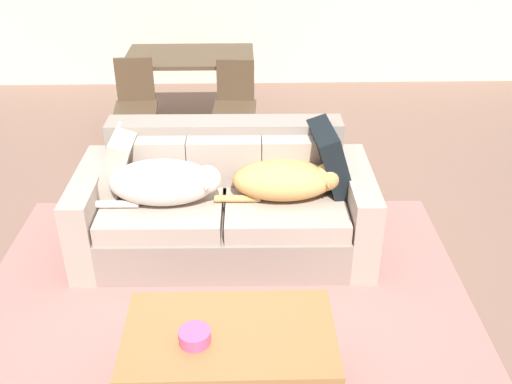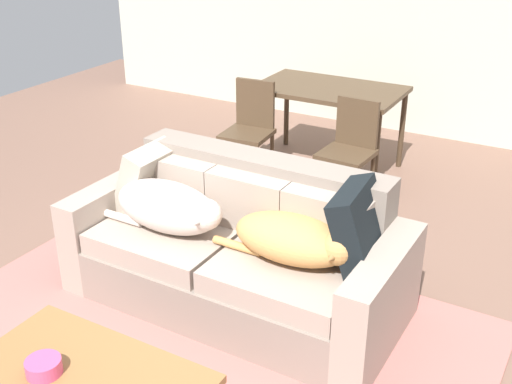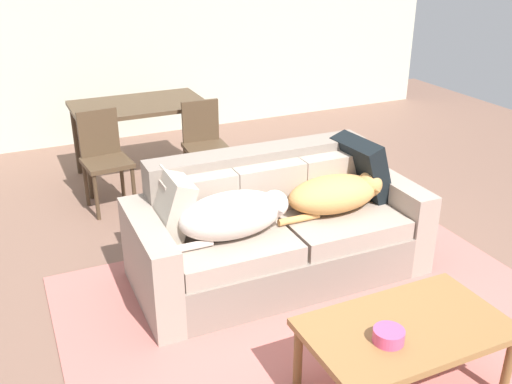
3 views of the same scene
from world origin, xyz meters
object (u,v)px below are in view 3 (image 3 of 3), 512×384
at_px(couch, 275,231).
at_px(bowl_on_coffee_table, 389,336).
at_px(dining_chair_near_left, 104,155).
at_px(throw_pillow_by_right_arm, 362,169).
at_px(dog_on_right_cushion, 336,193).
at_px(dog_on_left_cushion, 235,215).
at_px(dining_table, 139,111).
at_px(dining_chair_near_right, 204,142).
at_px(coffee_table, 405,333).
at_px(throw_pillow_by_left_arm, 170,206).

relative_size(couch, bowl_on_coffee_table, 13.11).
bearing_deg(dining_chair_near_left, throw_pillow_by_right_arm, -49.74).
relative_size(dog_on_right_cushion, throw_pillow_by_right_arm, 1.83).
bearing_deg(dog_on_right_cushion, couch, 166.30).
bearing_deg(couch, dog_on_left_cushion, -155.12).
height_order(dining_table, dining_chair_near_right, dining_chair_near_right).
bearing_deg(couch, throw_pillow_by_right_arm, 4.32).
relative_size(dog_on_left_cushion, dog_on_right_cushion, 1.02).
xyz_separation_m(couch, throw_pillow_by_right_arm, (0.76, 0.05, 0.34)).
height_order(dog_on_right_cushion, bowl_on_coffee_table, dog_on_right_cushion).
bearing_deg(coffee_table, dining_chair_near_left, 106.80).
distance_m(throw_pillow_by_left_arm, coffee_table, 1.72).
bearing_deg(throw_pillow_by_right_arm, throw_pillow_by_left_arm, 179.24).
bearing_deg(dining_chair_near_left, dining_table, 45.20).
xyz_separation_m(dog_on_right_cushion, throw_pillow_by_right_arm, (0.32, 0.16, 0.08)).
height_order(couch, dining_table, couch).
distance_m(coffee_table, dining_table, 3.73).
bearing_deg(dining_chair_near_left, coffee_table, -78.23).
bearing_deg(dining_table, throw_pillow_by_left_arm, -99.29).
bearing_deg(dining_chair_near_left, dog_on_right_cushion, -58.53).
distance_m(throw_pillow_by_left_arm, bowl_on_coffee_table, 1.69).
height_order(couch, dining_chair_near_left, dining_chair_near_left).
bearing_deg(bowl_on_coffee_table, couch, 85.59).
height_order(throw_pillow_by_right_arm, dining_table, throw_pillow_by_right_arm).
bearing_deg(coffee_table, couch, 92.03).
relative_size(dog_on_right_cushion, coffee_table, 0.80).
bearing_deg(bowl_on_coffee_table, throw_pillow_by_left_arm, 112.33).
xyz_separation_m(throw_pillow_by_right_arm, dining_chair_near_left, (-1.64, 1.63, -0.18)).
bearing_deg(bowl_on_coffee_table, dining_table, 94.29).
relative_size(dog_on_left_cushion, dining_chair_near_left, 1.00).
distance_m(throw_pillow_by_right_arm, dining_chair_near_right, 1.76).
distance_m(couch, dining_chair_near_left, 1.90).
relative_size(dog_on_right_cushion, throw_pillow_by_left_arm, 2.04).
bearing_deg(dining_table, dining_chair_near_right, -52.73).
bearing_deg(bowl_on_coffee_table, coffee_table, 21.34).
bearing_deg(dining_table, dog_on_left_cushion, -89.84).
xyz_separation_m(throw_pillow_by_left_arm, dining_chair_near_left, (-0.13, 1.61, -0.16)).
height_order(dog_on_right_cushion, dining_table, dining_table).
bearing_deg(throw_pillow_by_right_arm, dining_table, 117.53).
distance_m(dog_on_left_cushion, dog_on_right_cushion, 0.83).
bearing_deg(dog_on_right_cushion, bowl_on_coffee_table, -111.01).
height_order(dining_chair_near_left, dining_chair_near_right, dining_chair_near_left).
height_order(dog_on_left_cushion, coffee_table, dog_on_left_cushion).
height_order(throw_pillow_by_right_arm, dining_chair_near_left, throw_pillow_by_right_arm).
xyz_separation_m(couch, coffee_table, (0.05, -1.43, 0.06)).
xyz_separation_m(dining_chair_near_left, dining_chair_near_right, (0.95, -0.02, -0.01)).
bearing_deg(couch, bowl_on_coffee_table, -93.65).
bearing_deg(couch, throw_pillow_by_left_arm, 175.68).
distance_m(dog_on_left_cushion, dining_table, 2.44).
bearing_deg(throw_pillow_by_left_arm, couch, -5.08).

